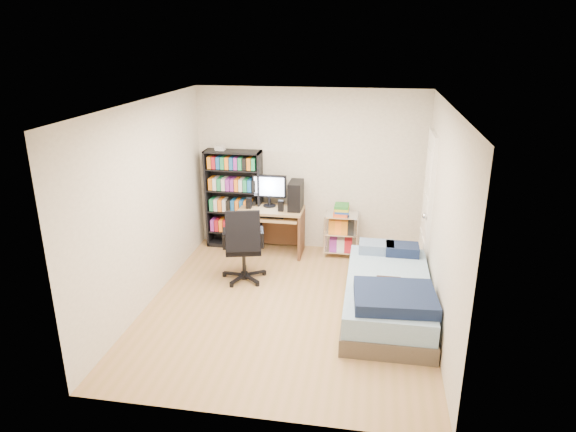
% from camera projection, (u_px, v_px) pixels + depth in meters
% --- Properties ---
extents(room, '(3.58, 4.08, 2.58)m').
position_uv_depth(room, '(288.00, 213.00, 6.00)').
color(room, '#AA7F55').
rests_on(room, ground).
extents(media_shelf, '(0.87, 0.29, 1.62)m').
position_uv_depth(media_shelf, '(234.00, 198.00, 8.04)').
color(media_shelf, black).
rests_on(media_shelf, room).
extents(computer_desk, '(0.97, 0.56, 1.22)m').
position_uv_depth(computer_desk, '(278.00, 212.00, 7.84)').
color(computer_desk, tan).
rests_on(computer_desk, room).
extents(office_chair, '(0.77, 0.77, 1.06)m').
position_uv_depth(office_chair, '(244.00, 258.00, 7.01)').
color(office_chair, black).
rests_on(office_chair, room).
extents(wire_cart, '(0.51, 0.37, 0.82)m').
position_uv_depth(wire_cart, '(342.00, 223.00, 7.76)').
color(wire_cart, white).
rests_on(wire_cart, room).
extents(bed, '(1.03, 2.06, 0.59)m').
position_uv_depth(bed, '(388.00, 295.00, 6.17)').
color(bed, brown).
rests_on(bed, room).
extents(door, '(0.12, 0.80, 2.00)m').
position_uv_depth(door, '(427.00, 205.00, 7.07)').
color(door, white).
rests_on(door, room).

